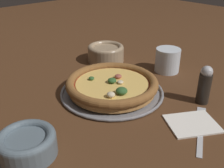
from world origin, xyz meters
TOP-DOWN VIEW (x-y plane):
  - ground_plane at (0.00, 0.00)m, footprint 3.00×3.00m
  - pizza_tray at (0.00, 0.00)m, footprint 0.30×0.30m
  - pizza at (0.00, 0.00)m, footprint 0.27×0.27m
  - bowl_near at (-0.15, -0.20)m, footprint 0.13×0.13m
  - bowl_far at (0.30, 0.08)m, footprint 0.12×0.12m
  - drinking_cup at (-0.25, 0.01)m, footprint 0.08×0.08m
  - napkin at (-0.04, 0.25)m, footprint 0.15×0.14m
  - fork at (-0.04, 0.26)m, footprint 0.18×0.11m
  - pepper_shaker at (-0.15, 0.21)m, footprint 0.03×0.03m

SIDE VIEW (x-z plane):
  - ground_plane at x=0.00m, z-range 0.00..0.00m
  - fork at x=-0.04m, z-range 0.00..0.00m
  - napkin at x=-0.04m, z-range 0.00..0.01m
  - pizza_tray at x=0.00m, z-range 0.00..0.01m
  - bowl_far at x=0.30m, z-range 0.00..0.05m
  - pizza at x=0.00m, z-range 0.01..0.05m
  - bowl_near at x=-0.15m, z-range 0.00..0.06m
  - drinking_cup at x=-0.25m, z-range 0.00..0.08m
  - pepper_shaker at x=-0.15m, z-range 0.00..0.11m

